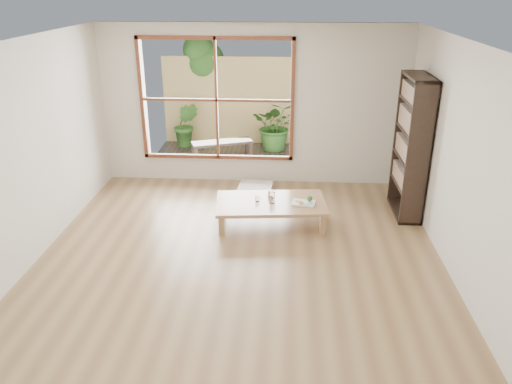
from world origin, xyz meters
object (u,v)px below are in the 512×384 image
(bookshelf, at_px, (411,147))
(food_tray, at_px, (305,202))
(garden_bench, at_px, (222,144))
(low_table, at_px, (271,204))

(bookshelf, bearing_deg, food_tray, -160.64)
(food_tray, bearing_deg, garden_bench, 128.69)
(garden_bench, bearing_deg, bookshelf, -56.37)
(low_table, distance_m, food_tray, 0.48)
(garden_bench, bearing_deg, low_table, -89.60)
(low_table, height_order, bookshelf, bookshelf)
(low_table, distance_m, bookshelf, 2.15)
(bookshelf, bearing_deg, low_table, -165.77)
(bookshelf, relative_size, garden_bench, 1.72)
(food_tray, bearing_deg, bookshelf, 28.70)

